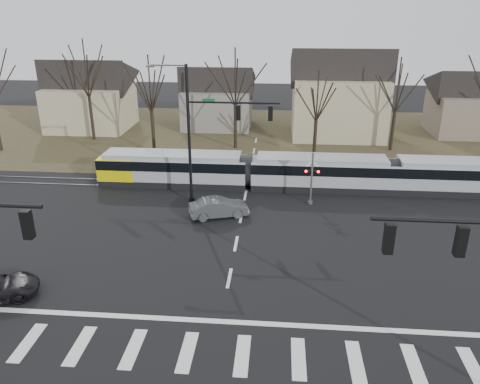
{
  "coord_description": "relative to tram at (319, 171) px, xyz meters",
  "views": [
    {
      "loc": [
        2.44,
        -19.94,
        14.02
      ],
      "look_at": [
        0.0,
        9.0,
        2.3
      ],
      "focal_mm": 35.0,
      "sensor_mm": 36.0,
      "label": 1
    }
  ],
  "objects": [
    {
      "name": "rail_pair",
      "position": [
        -5.8,
        -0.2,
        -1.45
      ],
      "size": [
        90.0,
        1.52,
        0.06
      ],
      "color": "#59595E",
      "rests_on": "ground"
    },
    {
      "name": "house_d",
      "position": [
        18.2,
        19.0,
        2.49
      ],
      "size": [
        8.64,
        7.56,
        7.65
      ],
      "color": "#6E6051",
      "rests_on": "ground"
    },
    {
      "name": "stop_line",
      "position": [
        -5.8,
        -17.8,
        -1.47
      ],
      "size": [
        28.0,
        0.35,
        0.01
      ],
      "primitive_type": "cube",
      "color": "silver",
      "rests_on": "ground"
    },
    {
      "name": "house_c",
      "position": [
        3.2,
        17.0,
        3.75
      ],
      "size": [
        10.8,
        8.64,
        10.1
      ],
      "color": "tan",
      "rests_on": "ground"
    },
    {
      "name": "rail_crossing_signal",
      "position": [
        -0.8,
        -3.21,
        0.41
      ],
      "size": [
        1.08,
        0.36,
        4.0
      ],
      "color": "#59595B",
      "rests_on": "ground"
    },
    {
      "name": "house_b",
      "position": [
        -10.8,
        20.0,
        2.49
      ],
      "size": [
        8.64,
        7.56,
        7.65
      ],
      "color": "slate",
      "rests_on": "ground"
    },
    {
      "name": "grass_verge",
      "position": [
        -5.8,
        16.0,
        -1.48
      ],
      "size": [
        140.0,
        28.0,
        0.01
      ],
      "primitive_type": "cube",
      "color": "#38331E",
      "rests_on": "ground"
    },
    {
      "name": "signal_pole_far",
      "position": [
        -8.2,
        -3.5,
        4.22
      ],
      "size": [
        9.28,
        0.44,
        10.2
      ],
      "color": "black",
      "rests_on": "ground"
    },
    {
      "name": "lane_dashes",
      "position": [
        -5.8,
        -0.0,
        -1.47
      ],
      "size": [
        0.18,
        30.0,
        0.01
      ],
      "color": "silver",
      "rests_on": "ground"
    },
    {
      "name": "tram",
      "position": [
        0.0,
        0.0,
        0.0
      ],
      "size": [
        35.84,
        2.66,
        2.72
      ],
      "color": "gray",
      "rests_on": "ground"
    },
    {
      "name": "house_a",
      "position": [
        -25.8,
        18.0,
        2.98
      ],
      "size": [
        9.72,
        8.64,
        8.6
      ],
      "color": "tan",
      "rests_on": "ground"
    },
    {
      "name": "ground",
      "position": [
        -5.8,
        -16.0,
        -1.48
      ],
      "size": [
        140.0,
        140.0,
        0.0
      ],
      "primitive_type": "plane",
      "color": "black"
    },
    {
      "name": "tree_row",
      "position": [
        -3.8,
        10.0,
        3.52
      ],
      "size": [
        59.2,
        7.2,
        10.0
      ],
      "color": "black",
      "rests_on": "ground"
    },
    {
      "name": "sedan",
      "position": [
        -7.37,
        -6.05,
        -0.8
      ],
      "size": [
        3.95,
        5.03,
        1.37
      ],
      "primitive_type": "imported",
      "rotation": [
        0.0,
        0.0,
        1.89
      ],
      "color": "#434649",
      "rests_on": "ground"
    },
    {
      "name": "crosswalk",
      "position": [
        -5.8,
        -20.0,
        -1.47
      ],
      "size": [
        27.0,
        2.6,
        0.01
      ],
      "color": "silver",
      "rests_on": "ground"
    }
  ]
}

